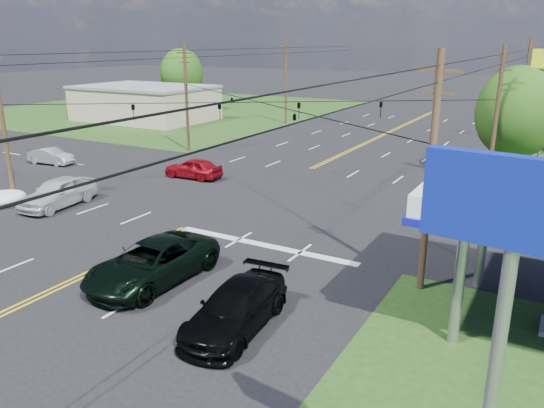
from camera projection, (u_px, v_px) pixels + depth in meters
The scene contains 21 objects.
ground at pixel (260, 193), 35.34m from camera, with size 280.00×280.00×0.00m, color black.
grass_nw at pixel (167, 109), 78.41m from camera, with size 46.00×48.00×0.03m, color #1E4215.
stop_bar at pixel (264, 245), 26.34m from camera, with size 10.00×0.50×0.02m, color silver.
retail_nw at pixel (145, 104), 67.15m from camera, with size 16.00×11.00×4.00m, color tan.
pole_sw at pixel (3, 123), 32.52m from camera, with size 1.60×0.28×9.50m.
pole_se at pixel (430, 172), 20.29m from camera, with size 1.60×0.28×9.50m.
pole_nw at pixel (186, 97), 47.49m from camera, with size 1.60×0.28×9.50m.
pole_ne at pixel (496, 116), 35.26m from camera, with size 1.60×0.28×9.50m.
pole_left_far at pixel (286, 80), 63.21m from camera, with size 1.60×0.28×10.00m.
pole_right_far at pixel (524, 90), 50.98m from camera, with size 1.60×0.28×10.00m.
span_wire_signals at pixel (259, 102), 33.57m from camera, with size 26.00×18.00×1.13m.
power_lines at pixel (242, 61), 31.14m from camera, with size 26.04×100.00×0.64m.
tree_right_a at pixel (517, 113), 37.29m from camera, with size 5.70×5.70×8.18m.
tree_far_l at pixel (182, 74), 75.46m from camera, with size 6.08×6.08×8.72m.
pickup_dkgreen at pixel (152, 262), 22.16m from camera, with size 2.88×6.24×1.74m, color black.
suv_black at pixel (236, 308), 18.56m from camera, with size 2.18×5.37×1.56m, color black.
pickup_white at pixel (58, 192), 32.28m from camera, with size 2.10×5.21×1.78m, color silver.
sedan_silver at pixel (51, 156), 43.43m from camera, with size 1.39×4.00×1.32m, color silver.
sedan_red at pixel (193, 168), 39.00m from camera, with size 1.77×4.39×1.50m, color maroon.
polesign_se at pixel (508, 282), 7.09m from camera, with size 2.47×0.54×8.38m.
snowpile_b at pixel (3, 204), 32.88m from camera, with size 2.36×2.90×0.82m, color white.
Camera 1 is at (17.43, -17.18, 9.77)m, focal length 35.00 mm.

